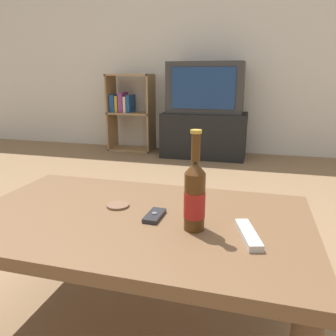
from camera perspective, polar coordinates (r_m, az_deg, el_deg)
name	(u,v)px	position (r m, az deg, el deg)	size (l,w,h in m)	color
ground_plane	(139,324)	(1.34, -5.01, -25.46)	(12.00, 12.00, 0.00)	#846647
back_wall	(229,38)	(4.01, 10.66, 21.33)	(8.00, 0.05, 2.60)	beige
coffee_table	(137,233)	(1.14, -5.46, -11.17)	(1.14, 0.68, 0.44)	brown
tv_stand	(204,135)	(3.75, 6.32, 5.77)	(0.92, 0.48, 0.50)	black
television	(206,88)	(3.70, 6.56, 13.72)	(0.82, 0.38, 0.54)	#2D2D2D
bookshelf	(128,110)	(4.07, -6.93, 10.01)	(0.54, 0.30, 0.91)	#99754C
beer_bottle	(195,196)	(0.97, 4.67, -4.82)	(0.06, 0.06, 0.30)	#47280F
cell_phone	(154,216)	(1.08, -2.44, -8.38)	(0.05, 0.11, 0.02)	#232328
remote_control	(248,235)	(0.99, 13.81, -11.19)	(0.09, 0.18, 0.02)	beige
coaster	(118,205)	(1.19, -8.71, -6.46)	(0.08, 0.08, 0.01)	brown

